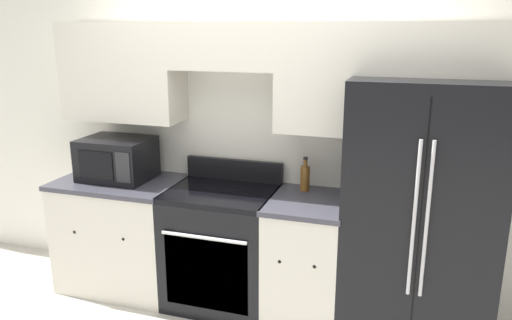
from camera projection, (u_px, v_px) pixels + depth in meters
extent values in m
cube|color=silver|center=(270.00, 127.00, 3.71)|extent=(8.00, 0.06, 2.60)
cube|color=beige|center=(123.00, 72.00, 3.75)|extent=(0.92, 0.33, 0.73)
cube|color=beige|center=(227.00, 46.00, 3.45)|extent=(0.77, 0.33, 0.33)
cube|color=beige|center=(389.00, 80.00, 3.18)|extent=(1.44, 0.33, 0.73)
cube|color=beige|center=(123.00, 235.00, 3.94)|extent=(0.92, 0.62, 0.85)
cube|color=#383842|center=(119.00, 182.00, 3.83)|extent=(0.94, 0.64, 0.03)
sphere|color=black|center=(75.00, 232.00, 3.69)|extent=(0.03, 0.03, 0.03)
sphere|color=black|center=(124.00, 239.00, 3.57)|extent=(0.03, 0.03, 0.03)
cube|color=beige|center=(306.00, 261.00, 3.51)|extent=(0.51, 0.62, 0.85)
cube|color=#383842|center=(308.00, 202.00, 3.39)|extent=(0.53, 0.64, 0.03)
sphere|color=black|center=(280.00, 261.00, 3.23)|extent=(0.03, 0.03, 0.03)
sphere|color=black|center=(315.00, 266.00, 3.16)|extent=(0.03, 0.03, 0.03)
cube|color=black|center=(222.00, 250.00, 3.69)|extent=(0.77, 0.62, 0.84)
cube|color=black|center=(206.00, 274.00, 3.43)|extent=(0.61, 0.01, 0.54)
cube|color=black|center=(221.00, 193.00, 3.58)|extent=(0.77, 0.62, 0.04)
cube|color=black|center=(234.00, 170.00, 3.81)|extent=(0.77, 0.04, 0.16)
cylinder|color=silver|center=(203.00, 238.00, 3.33)|extent=(0.61, 0.02, 0.02)
cube|color=black|center=(419.00, 212.00, 3.22)|extent=(0.94, 0.71, 1.72)
cube|color=black|center=(419.00, 233.00, 2.90)|extent=(0.01, 0.01, 1.59)
cylinder|color=#B7B7BC|center=(414.00, 220.00, 2.86)|extent=(0.02, 0.02, 0.95)
cylinder|color=#B7B7BC|center=(427.00, 221.00, 2.84)|extent=(0.02, 0.02, 0.95)
cube|color=black|center=(117.00, 159.00, 3.82)|extent=(0.52, 0.41, 0.32)
cube|color=black|center=(96.00, 165.00, 3.64)|extent=(0.28, 0.01, 0.21)
cube|color=#262628|center=(123.00, 168.00, 3.57)|extent=(0.11, 0.01, 0.22)
cylinder|color=brown|center=(305.00, 178.00, 3.56)|extent=(0.07, 0.07, 0.18)
cylinder|color=brown|center=(305.00, 163.00, 3.53)|extent=(0.03, 0.03, 0.05)
cylinder|color=black|center=(306.00, 158.00, 3.52)|extent=(0.03, 0.03, 0.02)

